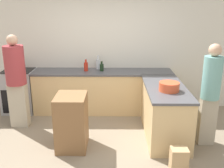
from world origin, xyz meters
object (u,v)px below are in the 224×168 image
(range_oven, at_px, (20,91))
(island_table, at_px, (72,122))
(vinegar_bottle_clear, at_px, (98,64))
(person_at_peninsula, at_px, (210,91))
(paper_bag, at_px, (179,160))
(person_by_range, at_px, (16,79))
(wine_bottle_dark, at_px, (102,67))
(hot_sauce_bottle, at_px, (86,66))
(mixing_bowl, at_px, (169,87))

(range_oven, height_order, island_table, range_oven)
(vinegar_bottle_clear, distance_m, person_at_peninsula, 2.49)
(person_at_peninsula, bearing_deg, paper_bag, -128.63)
(island_table, height_order, person_by_range, person_by_range)
(person_by_range, distance_m, person_at_peninsula, 3.45)
(island_table, distance_m, wine_bottle_dark, 1.70)
(island_table, height_order, vinegar_bottle_clear, vinegar_bottle_clear)
(hot_sauce_bottle, height_order, wine_bottle_dark, hot_sauce_bottle)
(person_at_peninsula, bearing_deg, wine_bottle_dark, 142.12)
(wine_bottle_dark, relative_size, person_at_peninsula, 0.12)
(range_oven, height_order, person_by_range, person_by_range)
(person_by_range, relative_size, person_at_peninsula, 1.04)
(mixing_bowl, xyz_separation_m, vinegar_bottle_clear, (-1.26, 1.51, 0.05))
(wine_bottle_dark, distance_m, person_at_peninsula, 2.32)
(vinegar_bottle_clear, relative_size, person_by_range, 0.17)
(vinegar_bottle_clear, xyz_separation_m, wine_bottle_dark, (0.09, -0.17, -0.04))
(vinegar_bottle_clear, height_order, paper_bag, vinegar_bottle_clear)
(mixing_bowl, height_order, person_by_range, person_by_range)
(island_table, bearing_deg, person_at_peninsula, 3.46)
(person_by_range, xyz_separation_m, person_at_peninsula, (3.39, -0.65, -0.02))
(island_table, distance_m, person_by_range, 1.47)
(mixing_bowl, xyz_separation_m, person_by_range, (-2.74, 0.57, -0.03))
(mixing_bowl, relative_size, vinegar_bottle_clear, 1.10)
(paper_bag, bearing_deg, person_at_peninsula, 51.37)
(vinegar_bottle_clear, bearing_deg, person_at_peninsula, -39.71)
(range_oven, xyz_separation_m, mixing_bowl, (2.99, -1.33, 0.53))
(vinegar_bottle_clear, xyz_separation_m, paper_bag, (1.28, -2.39, -0.86))
(mixing_bowl, distance_m, paper_bag, 1.20)
(range_oven, height_order, paper_bag, range_oven)
(vinegar_bottle_clear, height_order, person_by_range, person_by_range)
(range_oven, height_order, person_at_peninsula, person_at_peninsula)
(mixing_bowl, relative_size, wine_bottle_dark, 1.61)
(vinegar_bottle_clear, bearing_deg, island_table, -100.95)
(range_oven, relative_size, wine_bottle_dark, 4.46)
(range_oven, xyz_separation_m, person_by_range, (0.25, -0.76, 0.50))
(hot_sauce_bottle, bearing_deg, person_by_range, -147.78)
(person_at_peninsula, xyz_separation_m, paper_bag, (-0.64, -0.80, -0.76))
(island_table, relative_size, paper_bag, 2.51)
(wine_bottle_dark, height_order, person_by_range, person_by_range)
(range_oven, bearing_deg, person_at_peninsula, -21.16)
(vinegar_bottle_clear, bearing_deg, range_oven, -173.97)
(range_oven, xyz_separation_m, wine_bottle_dark, (1.81, 0.01, 0.54))
(mixing_bowl, relative_size, person_at_peninsula, 0.20)
(person_by_range, distance_m, paper_bag, 3.21)
(island_table, distance_m, vinegar_bottle_clear, 1.85)
(hot_sauce_bottle, bearing_deg, wine_bottle_dark, 0.11)
(hot_sauce_bottle, relative_size, person_by_range, 0.14)
(wine_bottle_dark, relative_size, paper_bag, 0.58)
(range_oven, bearing_deg, mixing_bowl, -23.94)
(person_at_peninsula, distance_m, paper_bag, 1.28)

